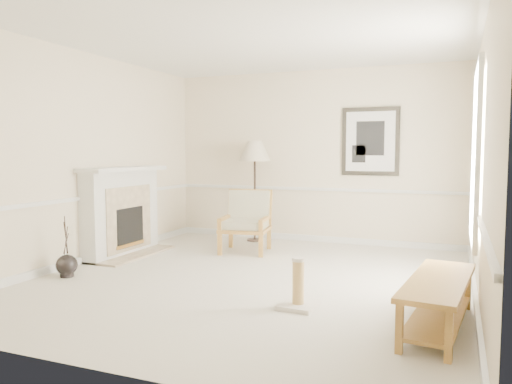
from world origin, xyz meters
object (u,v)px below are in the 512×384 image
at_px(bench, 438,295).
at_px(armchair, 247,218).
at_px(floor_lamp, 255,154).
at_px(scratching_post, 298,292).
at_px(floor_vase, 67,266).

bearing_deg(bench, armchair, 138.90).
distance_m(armchair, floor_lamp, 1.32).
bearing_deg(floor_lamp, scratching_post, -61.24).
bearing_deg(armchair, floor_lamp, 94.37).
relative_size(armchair, floor_lamp, 0.55).
distance_m(floor_vase, bench, 4.31).
xyz_separation_m(floor_vase, armchair, (1.42, 2.32, 0.37)).
bearing_deg(scratching_post, bench, -4.01).
distance_m(floor_vase, scratching_post, 3.00).
distance_m(armchair, scratching_post, 2.91).
xyz_separation_m(bench, scratching_post, (-1.30, 0.09, -0.14)).
bearing_deg(scratching_post, armchair, 123.18).
xyz_separation_m(floor_vase, floor_lamp, (1.21, 3.17, 1.36)).
height_order(armchair, bench, armchair).
relative_size(bench, scratching_post, 3.15).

